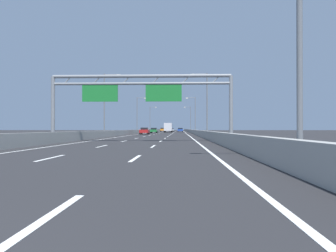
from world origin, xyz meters
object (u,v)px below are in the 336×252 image
streetlamp_left_distant (151,117)px  streetlamp_right_distant (190,117)px  streetlamp_left_far (138,113)px  silver_car (172,130)px  box_truck (168,127)px  red_car (145,131)px  blue_car (180,130)px  sign_gantry (139,90)px  yellow_car (171,130)px  streetlamp_right_far (194,113)px  streetlamp_left_mid (106,101)px  orange_car (163,130)px  green_car (154,130)px  streetlamp_right_near (292,6)px  streetlamp_right_mid (205,101)px

streetlamp_left_distant → streetlamp_right_distant: size_ratio=1.00×
streetlamp_left_far → streetlamp_left_distant: size_ratio=1.00×
silver_car → box_truck: bearing=-90.5°
red_car → blue_car: red_car is taller
streetlamp_left_far → streetlamp_left_distant: bearing=90.0°
sign_gantry → yellow_car: bearing=90.0°
yellow_car → streetlamp_right_far: bearing=-82.2°
streetlamp_left_mid → streetlamp_left_far: 37.08m
blue_car → box_truck: bearing=-113.5°
streetlamp_left_far → streetlamp_right_distant: (14.93, 37.08, 0.00)m
sign_gantry → box_truck: bearing=89.9°
streetlamp_right_far → blue_car: (-3.66, 26.29, -4.67)m
orange_car → box_truck: box_truck is taller
streetlamp_left_distant → yellow_car: 20.68m
streetlamp_right_far → orange_car: 51.80m
streetlamp_left_distant → orange_car: streetlamp_left_distant is taller
streetlamp_right_distant → box_truck: 21.35m
red_car → blue_car: size_ratio=1.03×
sign_gantry → green_car: sign_gantry is taller
green_car → box_truck: (3.38, 14.89, 0.91)m
streetlamp_left_distant → yellow_car: bearing=68.8°
streetlamp_right_far → streetlamp_left_distant: same height
blue_car → yellow_car: bearing=97.7°
streetlamp_right_near → box_truck: size_ratio=1.09×
yellow_car → blue_car: size_ratio=0.99×
streetlamp_left_far → silver_car: 48.99m
green_car → yellow_car: bearing=86.5°
streetlamp_left_mid → streetlamp_left_far: bearing=90.0°
streetlamp_right_distant → orange_car: 17.93m
streetlamp_right_near → green_car: size_ratio=2.31×
streetlamp_left_mid → silver_car: 85.70m
yellow_car → silver_car: bearing=-86.9°
sign_gantry → streetlamp_left_mid: 19.17m
streetlamp_right_mid → silver_car: bearing=94.8°
streetlamp_left_distant → orange_car: (3.85, 13.31, -4.62)m
streetlamp_left_far → red_car: 18.32m
streetlamp_left_distant → blue_car: (11.28, -10.78, -4.67)m
streetlamp_right_distant → green_car: 36.50m
orange_car → blue_car: orange_car is taller
streetlamp_right_near → streetlamp_right_far: bearing=90.0°
sign_gantry → green_car: 57.60m
yellow_car → box_truck: 38.42m
sign_gantry → orange_car: size_ratio=3.76×
streetlamp_right_distant → box_truck: size_ratio=1.09×
yellow_car → blue_car: 29.82m
streetlamp_right_near → blue_car: size_ratio=2.23×
streetlamp_right_far → red_car: size_ratio=2.17×
yellow_car → box_truck: box_truck is taller
streetlamp_left_distant → orange_car: size_ratio=2.07×
streetlamp_right_far → sign_gantry: bearing=-98.0°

